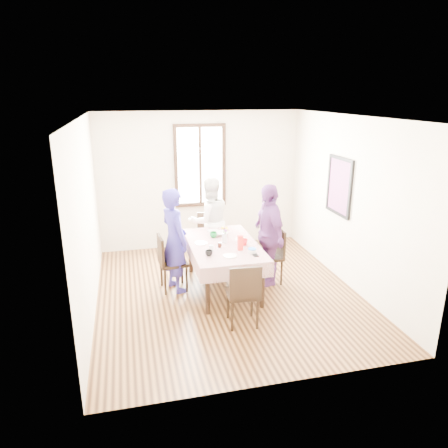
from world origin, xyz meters
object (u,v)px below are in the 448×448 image
Objects in this scene: chair_near at (243,293)px; person_right at (268,235)px; dining_table at (223,266)px; chair_far at (209,239)px; chair_left at (173,263)px; person_far at (209,221)px; person_left at (174,240)px; chair_right at (269,256)px.

chair_near is 0.55× the size of person_right.
dining_table is 0.98× the size of person_right.
dining_table is at bearing 98.68° from chair_far.
person_right reaches higher than chair_far.
dining_table is 0.89m from person_right.
person_far reaches higher than chair_left.
chair_far and chair_near have the same top height.
person_left is 1.52m from person_right.
chair_far is 1.00× the size of chair_near.
person_left reaches higher than chair_far.
dining_table is 1.79× the size of chair_right.
person_right is (-0.02, 0.00, 0.38)m from chair_right.
person_far is at bearing 36.12° from chair_right.
person_left is at bearing -97.86° from person_right.
chair_left is at bearing 85.86° from chair_right.
chair_near is (0.00, -2.24, 0.00)m from chair_far.
chair_far is at bearing 35.59° from chair_right.
person_right is (0.76, -1.05, 0.03)m from person_far.
person_right reaches higher than person_far.
person_left is at bearing 85.81° from chair_right.
chair_left is at bearing 168.87° from dining_table.
person_right reaches higher than chair_right.
person_left reaches higher than chair_left.
chair_far is 0.55× the size of person_left.
chair_far is at bearing 136.50° from chair_left.
person_left reaches higher than chair_right.
chair_right is at bearing 3.75° from dining_table.
person_left is (0.02, 0.00, 0.37)m from chair_left.
chair_right is 1.35m from person_far.
person_left is (-1.53, 0.10, 0.37)m from chair_right.
chair_right is at bearing 85.99° from person_right.
dining_table is at bearing 94.28° from chair_near.
chair_far is at bearing -98.91° from person_far.
person_left is at bearing 168.57° from dining_table.
chair_far is (0.00, 1.12, 0.08)m from dining_table.
person_far is 0.96× the size of person_right.
dining_table is at bearing 74.11° from chair_left.
person_left is at bearing 124.98° from chair_near.
chair_near is 1.53m from person_left.
chair_near is at bearing 81.09° from person_far.
chair_right reaches higher than dining_table.
dining_table is 1.12m from chair_far.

